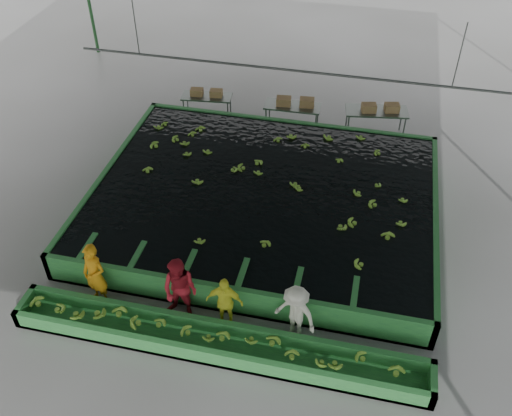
% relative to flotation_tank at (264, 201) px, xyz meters
% --- Properties ---
extents(ground, '(80.00, 80.00, 0.00)m').
position_rel_flotation_tank_xyz_m(ground, '(0.00, -1.50, -0.45)').
color(ground, gray).
rests_on(ground, ground).
extents(shed_roof, '(20.00, 22.00, 0.04)m').
position_rel_flotation_tank_xyz_m(shed_roof, '(0.00, -1.50, 4.55)').
color(shed_roof, gray).
rests_on(shed_roof, shed_posts).
extents(shed_posts, '(20.00, 22.00, 5.00)m').
position_rel_flotation_tank_xyz_m(shed_posts, '(0.00, -1.50, 2.05)').
color(shed_posts, '#275D2D').
rests_on(shed_posts, ground).
extents(flotation_tank, '(10.00, 8.00, 0.90)m').
position_rel_flotation_tank_xyz_m(flotation_tank, '(0.00, 0.00, 0.00)').
color(flotation_tank, '#2D7C37').
rests_on(flotation_tank, ground).
extents(tank_water, '(9.70, 7.70, 0.00)m').
position_rel_flotation_tank_xyz_m(tank_water, '(0.00, -0.00, 0.40)').
color(tank_water, black).
rests_on(tank_water, flotation_tank).
extents(sorting_trough, '(10.00, 1.00, 0.50)m').
position_rel_flotation_tank_xyz_m(sorting_trough, '(0.00, -5.10, -0.20)').
color(sorting_trough, '#2D7C37').
rests_on(sorting_trough, ground).
extents(cableway_rail, '(0.08, 0.08, 14.00)m').
position_rel_flotation_tank_xyz_m(cableway_rail, '(0.00, 3.50, 2.55)').
color(cableway_rail, '#59605B').
rests_on(cableway_rail, shed_roof).
extents(rail_hanger_left, '(0.04, 0.04, 2.00)m').
position_rel_flotation_tank_xyz_m(rail_hanger_left, '(-5.00, 3.50, 3.55)').
color(rail_hanger_left, '#59605B').
rests_on(rail_hanger_left, shed_roof).
extents(rail_hanger_right, '(0.04, 0.04, 2.00)m').
position_rel_flotation_tank_xyz_m(rail_hanger_right, '(5.00, 3.50, 3.55)').
color(rail_hanger_right, '#59605B').
rests_on(rail_hanger_right, shed_roof).
extents(worker_a, '(0.77, 0.61, 1.85)m').
position_rel_flotation_tank_xyz_m(worker_a, '(-3.33, -4.30, 0.48)').
color(worker_a, orange).
rests_on(worker_a, ground).
extents(worker_b, '(0.99, 0.82, 1.86)m').
position_rel_flotation_tank_xyz_m(worker_b, '(-1.11, -4.30, 0.48)').
color(worker_b, maroon).
rests_on(worker_b, ground).
extents(worker_c, '(0.93, 0.42, 1.55)m').
position_rel_flotation_tank_xyz_m(worker_c, '(-0.01, -4.30, 0.32)').
color(worker_c, '#F0F533').
rests_on(worker_c, ground).
extents(worker_d, '(1.21, 0.95, 1.65)m').
position_rel_flotation_tank_xyz_m(worker_d, '(1.71, -4.30, 0.37)').
color(worker_d, beige).
rests_on(worker_d, ground).
extents(packing_table_left, '(1.91, 0.94, 0.84)m').
position_rel_flotation_tank_xyz_m(packing_table_left, '(-3.27, 5.03, -0.03)').
color(packing_table_left, '#59605B').
rests_on(packing_table_left, ground).
extents(packing_table_mid, '(2.02, 0.85, 0.91)m').
position_rel_flotation_tank_xyz_m(packing_table_mid, '(-0.03, 4.93, 0.01)').
color(packing_table_mid, '#59605B').
rests_on(packing_table_mid, ground).
extents(packing_table_right, '(2.27, 1.19, 0.99)m').
position_rel_flotation_tank_xyz_m(packing_table_right, '(2.93, 5.14, 0.04)').
color(packing_table_right, '#59605B').
rests_on(packing_table_right, ground).
extents(box_stack_left, '(1.21, 0.46, 0.25)m').
position_rel_flotation_tank_xyz_m(box_stack_left, '(-3.28, 5.04, 0.39)').
color(box_stack_left, olive).
rests_on(box_stack_left, packing_table_left).
extents(box_stack_mid, '(1.38, 0.53, 0.29)m').
position_rel_flotation_tank_xyz_m(box_stack_mid, '(0.06, 4.96, 0.46)').
color(box_stack_mid, olive).
rests_on(box_stack_mid, packing_table_mid).
extents(box_stack_right, '(1.35, 0.65, 0.28)m').
position_rel_flotation_tank_xyz_m(box_stack_right, '(3.04, 5.10, 0.54)').
color(box_stack_right, olive).
rests_on(box_stack_right, packing_table_right).
extents(floating_bananas, '(8.88, 6.05, 0.12)m').
position_rel_flotation_tank_xyz_m(floating_bananas, '(0.00, 0.80, 0.40)').
color(floating_bananas, '#72AC31').
rests_on(floating_bananas, tank_water).
extents(trough_bananas, '(8.73, 0.58, 0.12)m').
position_rel_flotation_tank_xyz_m(trough_bananas, '(0.00, -5.10, -0.05)').
color(trough_bananas, '#72AC31').
rests_on(trough_bananas, sorting_trough).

